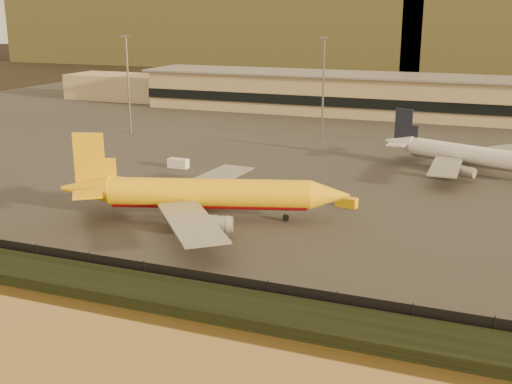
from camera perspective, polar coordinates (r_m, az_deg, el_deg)
ground at (r=88.04m, az=-2.11°, el=-5.28°), size 900.00×900.00×0.00m
embankment at (r=73.74m, az=-7.45°, el=-9.15°), size 320.00×7.00×1.40m
tarmac at (r=176.26m, az=10.33°, el=5.22°), size 320.00×220.00×0.20m
perimeter_fence at (r=76.70m, az=-6.02°, el=-7.59°), size 300.00×0.05×2.20m
terminal_building at (r=207.91m, az=8.14°, el=8.61°), size 202.00×25.00×12.60m
apron_light_masts at (r=152.16m, az=14.71°, el=9.27°), size 152.20×12.20×25.40m
distant_hills at (r=418.72m, az=14.58°, el=15.26°), size 470.00×160.00×70.00m
dhl_cargo_jet at (r=99.74m, az=-4.64°, el=-0.21°), size 44.28×42.24×13.51m
white_narrowbody_jet at (r=136.30m, az=18.51°, el=3.08°), size 37.89×35.79×11.32m
gse_vehicle_yellow at (r=107.69m, az=8.05°, el=-0.90°), size 3.76×2.10×1.60m
gse_vehicle_white at (r=134.31m, az=-6.93°, el=2.55°), size 4.24×1.91×1.91m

